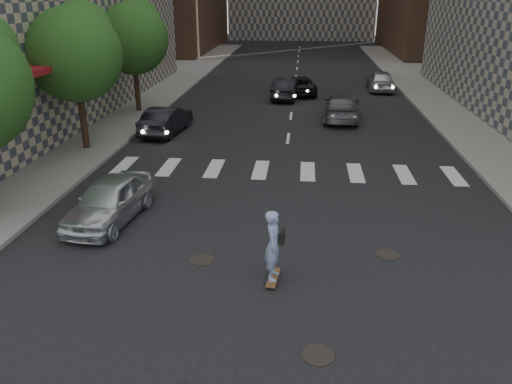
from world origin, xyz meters
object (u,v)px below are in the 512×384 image
tree_c (134,35)px  traffic_car_e (287,88)px  traffic_car_b (341,107)px  traffic_car_c (299,85)px  tree_b (76,50)px  traffic_car_d (380,80)px  traffic_car_a (166,120)px  silver_sedan (110,200)px  skateboarder (274,245)px

tree_c → traffic_car_e: (8.99, 4.98, -3.91)m
traffic_car_b → traffic_car_c: bearing=-67.2°
tree_c → traffic_car_c: size_ratio=1.41×
tree_b → traffic_car_b: size_ratio=1.29×
traffic_car_d → traffic_car_b: bearing=70.3°
tree_b → traffic_car_d: bearing=46.6°
traffic_car_c → traffic_car_e: 2.06m
traffic_car_e → traffic_car_a: bearing=65.4°
traffic_car_d → traffic_car_e: 7.97m
tree_c → traffic_car_b: size_ratio=1.29×
silver_sedan → traffic_car_d: bearing=71.0°
traffic_car_d → traffic_car_e: traffic_car_d is taller
skateboarder → traffic_car_e: size_ratio=0.45×
silver_sedan → traffic_car_a: silver_sedan is taller
traffic_car_d → silver_sedan: bearing=64.4°
tree_c → skateboarder: (9.54, -18.82, -3.59)m
traffic_car_a → traffic_car_d: traffic_car_d is taller
traffic_car_b → traffic_car_d: size_ratio=1.13×
silver_sedan → traffic_car_d: traffic_car_d is taller
silver_sedan → traffic_car_d: (12.00, 24.47, 0.05)m
traffic_car_a → traffic_car_b: 10.28m
tree_c → traffic_car_c: bearing=34.9°
silver_sedan → traffic_car_c: silver_sedan is taller
skateboarder → silver_sedan: skateboarder is taller
tree_b → traffic_car_c: bearing=56.5°
traffic_car_c → traffic_car_d: bearing=-168.9°
tree_c → traffic_car_b: (12.42, -0.71, -3.90)m
traffic_car_b → tree_c: bearing=0.6°
tree_b → traffic_car_d: 23.54m
skateboarder → silver_sedan: (-5.58, 3.22, -0.33)m
traffic_car_d → traffic_car_e: (-6.97, -3.88, -0.04)m
traffic_car_c → traffic_car_d: (6.12, 2.00, 0.12)m
silver_sedan → traffic_car_c: 23.22m
tree_b → traffic_car_e: 16.27m
tree_c → silver_sedan: tree_c is taller
traffic_car_b → traffic_car_c: size_ratio=1.10×
skateboarder → traffic_car_d: skateboarder is taller
traffic_car_b → traffic_car_e: traffic_car_b is taller
tree_c → silver_sedan: 16.57m
tree_c → traffic_car_a: 6.82m
silver_sedan → traffic_car_d: size_ratio=0.93×
traffic_car_a → tree_c: bearing=-51.3°
silver_sedan → traffic_car_e: traffic_car_e is taller
tree_c → traffic_car_d: tree_c is taller
skateboarder → traffic_car_e: skateboarder is taller
tree_c → traffic_car_c: 12.64m
tree_c → traffic_car_d: bearing=29.1°
skateboarder → traffic_car_d: size_ratio=0.44×
tree_c → traffic_car_b: tree_c is taller
traffic_car_e → tree_c: bearing=36.2°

